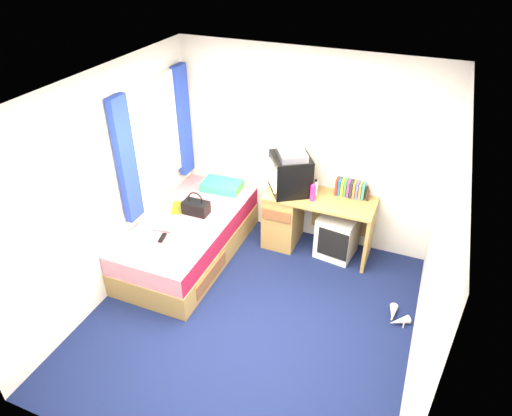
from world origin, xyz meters
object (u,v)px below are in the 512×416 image
at_px(magazine, 181,208).
at_px(picture_frame, 367,193).
at_px(pillow, 222,186).
at_px(crt_tv, 290,174).
at_px(towel, 188,233).
at_px(white_heels, 396,317).
at_px(desk, 297,216).
at_px(handbag, 196,207).
at_px(bed, 189,237).
at_px(pink_water_bottle, 313,193).
at_px(colour_swatch_fan, 154,248).
at_px(aerosol_can, 315,188).
at_px(vcr, 291,153).
at_px(remote_control, 162,238).
at_px(storage_cube, 337,235).
at_px(water_bottle, 161,228).

bearing_deg(magazine, picture_frame, 19.30).
distance_m(pillow, crt_tv, 1.01).
xyz_separation_m(crt_tv, towel, (-0.83, -1.05, -0.39)).
xyz_separation_m(pillow, white_heels, (2.44, -0.92, -0.55)).
height_order(desk, handbag, handbag).
bearing_deg(bed, pink_water_bottle, 25.33).
distance_m(crt_tv, towel, 1.39).
bearing_deg(pink_water_bottle, colour_swatch_fan, -137.26).
bearing_deg(aerosol_can, colour_swatch_fan, -134.51).
height_order(crt_tv, magazine, crt_tv).
distance_m(towel, colour_swatch_fan, 0.40).
height_order(vcr, picture_frame, vcr).
distance_m(remote_control, white_heels, 2.64).
distance_m(towel, white_heels, 2.40).
bearing_deg(crt_tv, vcr, 90.00).
bearing_deg(pillow, vcr, -2.24).
relative_size(picture_frame, pink_water_bottle, 0.72).
xyz_separation_m(bed, pink_water_bottle, (1.33, 0.63, 0.58)).
bearing_deg(bed, crt_tv, 36.14).
bearing_deg(towel, handbag, 107.31).
distance_m(vcr, picture_frame, 1.01).
distance_m(magazine, colour_swatch_fan, 0.83).
bearing_deg(desk, remote_control, -135.18).
distance_m(handbag, remote_control, 0.61).
bearing_deg(remote_control, pillow, 70.58).
relative_size(storage_cube, vcr, 1.26).
distance_m(picture_frame, remote_control, 2.41).
relative_size(colour_swatch_fan, remote_control, 1.38).
relative_size(magazine, water_bottle, 1.40).
height_order(vcr, remote_control, vcr).
bearing_deg(storage_cube, crt_tv, -174.02).
bearing_deg(bed, colour_swatch_fan, -93.91).
bearing_deg(water_bottle, pillow, 78.18).
bearing_deg(towel, vcr, 51.75).
relative_size(vcr, white_heels, 1.41).
height_order(crt_tv, water_bottle, crt_tv).
bearing_deg(storage_cube, remote_control, -138.22).
bearing_deg(white_heels, picture_frame, 119.56).
bearing_deg(water_bottle, handbag, 67.74).
relative_size(crt_tv, picture_frame, 4.46).
xyz_separation_m(vcr, aerosol_can, (0.31, 0.01, -0.41)).
bearing_deg(picture_frame, white_heels, -76.81).
distance_m(storage_cube, colour_swatch_fan, 2.19).
height_order(handbag, magazine, handbag).
distance_m(vcr, magazine, 1.51).
relative_size(vcr, towel, 1.39).
xyz_separation_m(handbag, remote_control, (-0.10, -0.60, -0.08)).
distance_m(bed, vcr, 1.60).
bearing_deg(colour_swatch_fan, storage_cube, 38.73).
relative_size(bed, storage_cube, 3.68).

